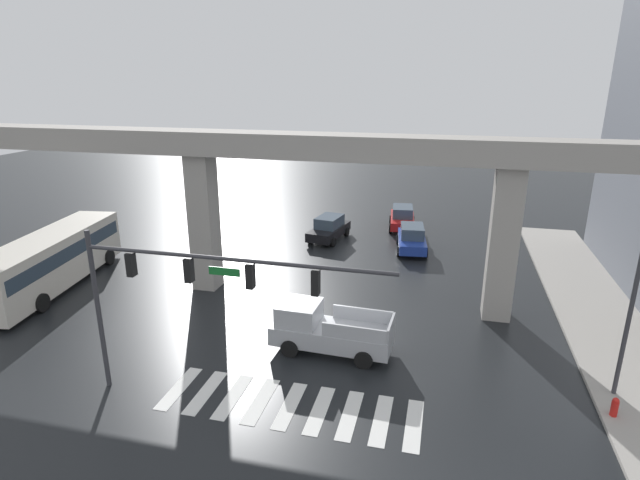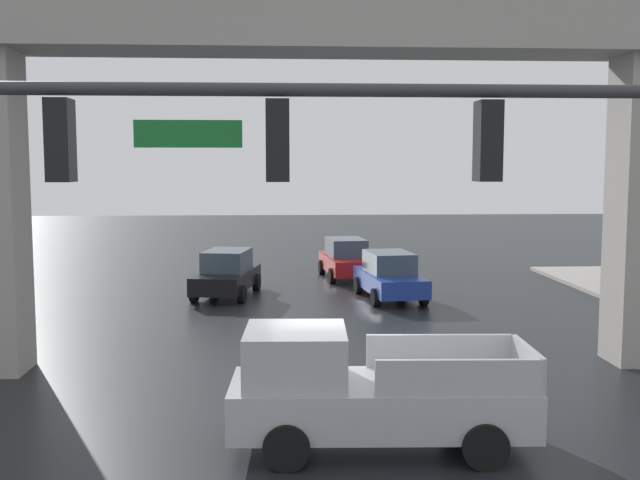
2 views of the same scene
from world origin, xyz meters
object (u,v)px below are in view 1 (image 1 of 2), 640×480
(sedan_blue, at_px, (412,238))
(sedan_black, at_px, (329,228))
(sedan_red, at_px, (402,218))
(pickup_truck, at_px, (325,330))
(city_bus, at_px, (50,258))
(traffic_signal_mast, at_px, (186,281))
(fire_hydrant, at_px, (614,408))
(street_lamp_near_corner, at_px, (636,282))

(sedan_blue, height_order, sedan_black, same)
(sedan_blue, relative_size, sedan_red, 1.00)
(pickup_truck, bearing_deg, city_bus, 169.61)
(pickup_truck, relative_size, sedan_blue, 1.16)
(sedan_black, distance_m, traffic_signal_mast, 20.09)
(city_bus, height_order, fire_hydrant, city_bus)
(street_lamp_near_corner, bearing_deg, pickup_truck, 176.67)
(fire_hydrant, bearing_deg, city_bus, 169.34)
(city_bus, xyz_separation_m, sedan_blue, (18.90, 11.25, -0.87))
(traffic_signal_mast, bearing_deg, fire_hydrant, 9.52)
(city_bus, height_order, sedan_black, city_bus)
(street_lamp_near_corner, bearing_deg, city_bus, 172.45)
(traffic_signal_mast, bearing_deg, sedan_black, 88.79)
(city_bus, distance_m, sedan_black, 17.80)
(pickup_truck, bearing_deg, street_lamp_near_corner, -3.33)
(street_lamp_near_corner, bearing_deg, fire_hydrant, -105.45)
(city_bus, relative_size, traffic_signal_mast, 1.01)
(sedan_red, distance_m, street_lamp_near_corner, 22.51)
(city_bus, distance_m, street_lamp_near_corner, 27.79)
(city_bus, height_order, street_lamp_near_corner, street_lamp_near_corner)
(sedan_red, distance_m, fire_hydrant, 23.35)
(pickup_truck, xyz_separation_m, street_lamp_near_corner, (11.11, -0.65, 3.57))
(fire_hydrant, bearing_deg, street_lamp_near_corner, 74.55)
(sedan_blue, relative_size, traffic_signal_mast, 0.41)
(city_bus, bearing_deg, pickup_truck, -10.39)
(pickup_truck, relative_size, traffic_signal_mast, 0.48)
(traffic_signal_mast, distance_m, street_lamp_near_corner, 15.39)
(sedan_blue, distance_m, traffic_signal_mast, 20.18)
(city_bus, bearing_deg, traffic_signal_mast, -30.97)
(sedan_red, xyz_separation_m, traffic_signal_mast, (-5.27, -23.88, 3.83))
(sedan_black, bearing_deg, street_lamp_near_corner, -47.58)
(pickup_truck, bearing_deg, fire_hydrant, -11.05)
(city_bus, distance_m, sedan_red, 24.19)
(sedan_black, height_order, street_lamp_near_corner, street_lamp_near_corner)
(sedan_black, xyz_separation_m, street_lamp_near_corner, (14.48, -15.84, 3.70))
(sedan_red, bearing_deg, pickup_truck, -94.42)
(sedan_black, xyz_separation_m, fire_hydrant, (14.08, -17.29, -0.42))
(sedan_red, distance_m, traffic_signal_mast, 24.76)
(sedan_black, relative_size, street_lamp_near_corner, 0.63)
(sedan_blue, distance_m, fire_hydrant, 18.24)
(sedan_blue, relative_size, street_lamp_near_corner, 0.62)
(city_bus, xyz_separation_m, street_lamp_near_corner, (27.41, -3.63, 2.83))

